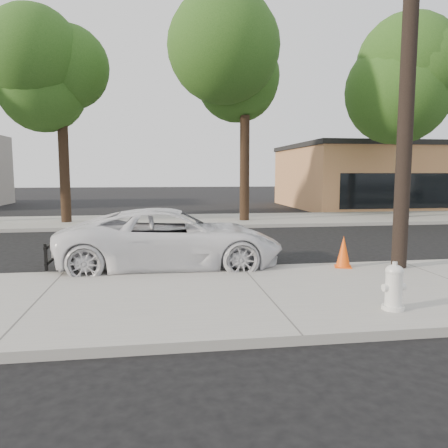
{
  "coord_description": "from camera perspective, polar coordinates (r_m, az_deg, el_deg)",
  "views": [
    {
      "loc": [
        -1.89,
        -11.96,
        2.34
      ],
      "look_at": [
        -0.22,
        -0.77,
        1.0
      ],
      "focal_mm": 35.0,
      "sensor_mm": 36.0,
      "label": 1
    }
  ],
  "objects": [
    {
      "name": "ground",
      "position": [
        12.33,
        0.51,
        -4.19
      ],
      "size": [
        120.0,
        120.0,
        0.0
      ],
      "primitive_type": "plane",
      "color": "black",
      "rests_on": "ground"
    },
    {
      "name": "near_sidewalk",
      "position": [
        8.2,
        5.26,
        -9.3
      ],
      "size": [
        90.0,
        4.4,
        0.15
      ],
      "primitive_type": "cube",
      "color": "gray",
      "rests_on": "ground"
    },
    {
      "name": "far_sidewalk",
      "position": [
        20.67,
        -3.16,
        0.45
      ],
      "size": [
        90.0,
        5.0,
        0.15
      ],
      "primitive_type": "cube",
      "color": "gray",
      "rests_on": "ground"
    },
    {
      "name": "curb_near",
      "position": [
        10.29,
        2.34,
        -5.97
      ],
      "size": [
        90.0,
        0.12,
        0.16
      ],
      "primitive_type": "cube",
      "color": "#9E9B93",
      "rests_on": "ground"
    },
    {
      "name": "building_main",
      "position": [
        33.19,
        24.29,
        5.57
      ],
      "size": [
        18.0,
        10.0,
        4.0
      ],
      "primitive_type": "cube",
      "color": "#C77952",
      "rests_on": "ground"
    },
    {
      "name": "utility_pole",
      "position": [
        11.02,
        22.93,
        18.6
      ],
      "size": [
        1.4,
        0.34,
        9.0
      ],
      "color": "black",
      "rests_on": "near_sidewalk"
    },
    {
      "name": "tree_b",
      "position": [
        20.75,
        -20.1,
        16.94
      ],
      "size": [
        4.34,
        4.2,
        8.45
      ],
      "color": "black",
      "rests_on": "far_sidewalk"
    },
    {
      "name": "tree_c",
      "position": [
        20.53,
        3.5,
        19.6
      ],
      "size": [
        4.96,
        4.8,
        9.55
      ],
      "color": "black",
      "rests_on": "far_sidewalk"
    },
    {
      "name": "tree_d",
      "position": [
        23.63,
        23.41,
        16.02
      ],
      "size": [
        4.5,
        4.35,
        8.75
      ],
      "color": "black",
      "rests_on": "far_sidewalk"
    },
    {
      "name": "police_cruiser",
      "position": [
        10.65,
        -6.81,
        -1.94
      ],
      "size": [
        5.37,
        2.58,
        1.48
      ],
      "primitive_type": "imported",
      "rotation": [
        0.0,
        0.0,
        1.55
      ],
      "color": "white",
      "rests_on": "ground"
    },
    {
      "name": "fire_hydrant",
      "position": [
        7.55,
        21.3,
        -7.78
      ],
      "size": [
        0.38,
        0.35,
        0.73
      ],
      "rotation": [
        0.0,
        0.0,
        0.05
      ],
      "color": "silver",
      "rests_on": "near_sidewalk"
    },
    {
      "name": "traffic_cone",
      "position": [
        10.51,
        15.33,
        -3.55
      ],
      "size": [
        0.48,
        0.48,
        0.73
      ],
      "rotation": [
        0.0,
        0.0,
        -0.34
      ],
      "color": "#FC530D",
      "rests_on": "near_sidewalk"
    }
  ]
}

